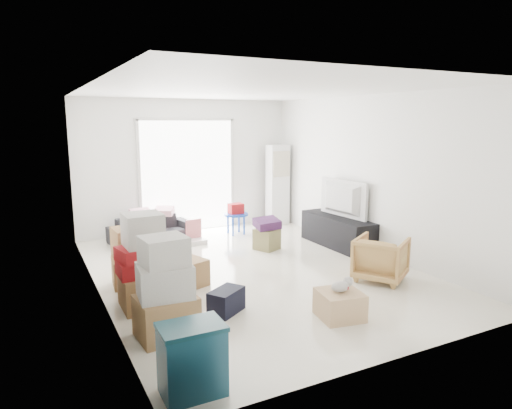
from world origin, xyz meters
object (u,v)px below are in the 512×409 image
object	(u,v)px
television	(338,213)
wood_crate	(340,305)
storage_bins	(192,359)
sofa	(151,225)
ottoman	(267,239)
tv_console	(337,231)
kids_table	(236,212)
ac_tower	(278,185)
armchair	(381,257)

from	to	relation	value
television	wood_crate	bearing A→B (deg)	138.59
television	storage_bins	distance (m)	5.04
sofa	ottoman	bearing A→B (deg)	-51.83
wood_crate	sofa	bearing A→B (deg)	103.19
ottoman	sofa	bearing A→B (deg)	137.02
ottoman	wood_crate	distance (m)	2.99
tv_console	kids_table	xyz separation A→B (m)	(-1.27, 1.67, 0.17)
television	sofa	xyz separation A→B (m)	(-2.93, 1.97, -0.32)
sofa	ottoman	size ratio (longest dim) A/B	4.21
storage_bins	kids_table	world-z (taller)	kids_table
tv_console	wood_crate	world-z (taller)	tv_console
sofa	ottoman	xyz separation A→B (m)	(1.68, -1.56, -0.12)
ac_tower	television	size ratio (longest dim) A/B	1.51
armchair	wood_crate	distance (m)	1.54
ac_tower	tv_console	size ratio (longest dim) A/B	1.06
armchair	ottoman	bearing A→B (deg)	-14.06
sofa	storage_bins	bearing A→B (deg)	-109.57
wood_crate	ottoman	bearing A→B (deg)	77.93
storage_bins	kids_table	bearing A→B (deg)	61.52
tv_console	storage_bins	xyz separation A→B (m)	(-3.90, -3.17, 0.03)
ac_tower	television	distance (m)	2.13
armchair	kids_table	bearing A→B (deg)	-20.17
tv_console	television	distance (m)	0.35
armchair	wood_crate	xyz separation A→B (m)	(-1.32, -0.78, -0.19)
wood_crate	television	bearing A→B (deg)	53.38
television	kids_table	world-z (taller)	television
television	sofa	bearing A→B (deg)	51.32
armchair	kids_table	size ratio (longest dim) A/B	1.11
television	armchair	xyz separation A→B (m)	(-0.55, -1.75, -0.28)
ottoman	kids_table	bearing A→B (deg)	90.94
ac_tower	kids_table	size ratio (longest dim) A/B	2.79
ac_tower	kids_table	world-z (taller)	ac_tower
kids_table	sofa	bearing A→B (deg)	170.04
television	ottoman	distance (m)	1.38
kids_table	wood_crate	distance (m)	4.25
ac_tower	wood_crate	bearing A→B (deg)	-111.47
ac_tower	sofa	world-z (taller)	ac_tower
kids_table	wood_crate	world-z (taller)	kids_table
sofa	armchair	size ratio (longest dim) A/B	2.25
sofa	wood_crate	xyz separation A→B (m)	(1.05, -4.49, -0.15)
storage_bins	sofa	bearing A→B (deg)	79.28
television	armchair	bearing A→B (deg)	157.62
armchair	wood_crate	bearing A→B (deg)	88.44
tv_console	television	world-z (taller)	television
storage_bins	ac_tower	bearing A→B (deg)	53.95
tv_console	television	xyz separation A→B (m)	(0.00, 0.00, 0.35)
tv_console	storage_bins	bearing A→B (deg)	-140.87
tv_console	kids_table	size ratio (longest dim) A/B	2.63
sofa	ac_tower	bearing A→B (deg)	-5.86
tv_console	kids_table	distance (m)	2.11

